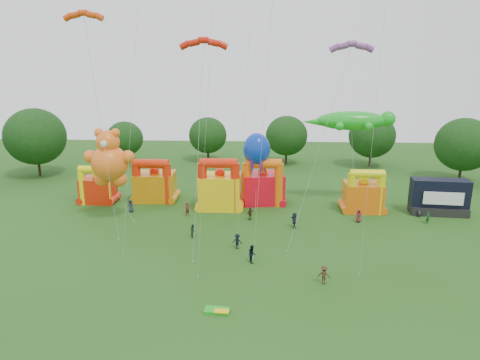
{
  "coord_description": "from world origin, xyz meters",
  "views": [
    {
      "loc": [
        2.91,
        -29.79,
        19.3
      ],
      "look_at": [
        0.46,
        18.0,
        6.34
      ],
      "focal_mm": 32.0,
      "sensor_mm": 36.0,
      "label": 1
    }
  ],
  "objects_px": {
    "stage_trailer": "(439,197)",
    "octopus_kite": "(257,154)",
    "bouncy_castle_0": "(97,188)",
    "spectator_4": "(250,213)",
    "spectator_0": "(131,206)",
    "bouncy_castle_2": "(220,189)",
    "gecko_kite": "(352,129)",
    "teddy_bear_kite": "(111,164)"
  },
  "relations": [
    {
      "from": "stage_trailer",
      "to": "gecko_kite",
      "type": "relative_size",
      "value": 0.56
    },
    {
      "from": "bouncy_castle_2",
      "to": "stage_trailer",
      "type": "xyz_separation_m",
      "value": [
        29.25,
        -0.68,
        -0.49
      ]
    },
    {
      "from": "stage_trailer",
      "to": "octopus_kite",
      "type": "height_order",
      "value": "octopus_kite"
    },
    {
      "from": "bouncy_castle_2",
      "to": "octopus_kite",
      "type": "height_order",
      "value": "octopus_kite"
    },
    {
      "from": "spectator_4",
      "to": "teddy_bear_kite",
      "type": "bearing_deg",
      "value": -38.65
    },
    {
      "from": "stage_trailer",
      "to": "spectator_0",
      "type": "bearing_deg",
      "value": -177.91
    },
    {
      "from": "octopus_kite",
      "to": "bouncy_castle_0",
      "type": "bearing_deg",
      "value": 179.83
    },
    {
      "from": "bouncy_castle_0",
      "to": "spectator_0",
      "type": "height_order",
      "value": "bouncy_castle_0"
    },
    {
      "from": "bouncy_castle_2",
      "to": "gecko_kite",
      "type": "bearing_deg",
      "value": 9.4
    },
    {
      "from": "bouncy_castle_0",
      "to": "gecko_kite",
      "type": "height_order",
      "value": "gecko_kite"
    },
    {
      "from": "bouncy_castle_0",
      "to": "spectator_0",
      "type": "distance_m",
      "value": 7.29
    },
    {
      "from": "gecko_kite",
      "to": "spectator_0",
      "type": "xyz_separation_m",
      "value": [
        -29.89,
        -5.16,
        -9.88
      ]
    },
    {
      "from": "teddy_bear_kite",
      "to": "octopus_kite",
      "type": "height_order",
      "value": "teddy_bear_kite"
    },
    {
      "from": "spectator_0",
      "to": "octopus_kite",
      "type": "bearing_deg",
      "value": 21.54
    },
    {
      "from": "spectator_0",
      "to": "spectator_4",
      "type": "height_order",
      "value": "spectator_4"
    },
    {
      "from": "bouncy_castle_2",
      "to": "spectator_4",
      "type": "distance_m",
      "value": 6.43
    },
    {
      "from": "teddy_bear_kite",
      "to": "gecko_kite",
      "type": "height_order",
      "value": "gecko_kite"
    },
    {
      "from": "gecko_kite",
      "to": "spectator_4",
      "type": "distance_m",
      "value": 18.44
    },
    {
      "from": "teddy_bear_kite",
      "to": "spectator_0",
      "type": "relative_size",
      "value": 6.85
    },
    {
      "from": "gecko_kite",
      "to": "spectator_0",
      "type": "height_order",
      "value": "gecko_kite"
    },
    {
      "from": "teddy_bear_kite",
      "to": "spectator_0",
      "type": "xyz_separation_m",
      "value": [
        1.18,
        3.04,
        -6.44
      ]
    },
    {
      "from": "bouncy_castle_2",
      "to": "spectator_0",
      "type": "distance_m",
      "value": 12.22
    },
    {
      "from": "spectator_0",
      "to": "teddy_bear_kite",
      "type": "bearing_deg",
      "value": -102.76
    },
    {
      "from": "stage_trailer",
      "to": "spectator_0",
      "type": "distance_m",
      "value": 41.17
    },
    {
      "from": "teddy_bear_kite",
      "to": "spectator_0",
      "type": "distance_m",
      "value": 7.22
    },
    {
      "from": "stage_trailer",
      "to": "gecko_kite",
      "type": "xyz_separation_m",
      "value": [
        -11.23,
        3.66,
        8.46
      ]
    },
    {
      "from": "stage_trailer",
      "to": "bouncy_castle_2",
      "type": "bearing_deg",
      "value": 178.67
    },
    {
      "from": "bouncy_castle_0",
      "to": "spectator_4",
      "type": "relative_size",
      "value": 3.24
    },
    {
      "from": "bouncy_castle_2",
      "to": "spectator_0",
      "type": "bearing_deg",
      "value": -169.6
    },
    {
      "from": "spectator_0",
      "to": "stage_trailer",
      "type": "bearing_deg",
      "value": 10.57
    },
    {
      "from": "spectator_4",
      "to": "bouncy_castle_0",
      "type": "bearing_deg",
      "value": -57.01
    },
    {
      "from": "bouncy_castle_0",
      "to": "gecko_kite",
      "type": "xyz_separation_m",
      "value": [
        35.87,
        1.19,
        8.57
      ]
    },
    {
      "from": "bouncy_castle_0",
      "to": "spectator_0",
      "type": "relative_size",
      "value": 3.26
    },
    {
      "from": "gecko_kite",
      "to": "spectator_4",
      "type": "bearing_deg",
      "value": -151.78
    },
    {
      "from": "octopus_kite",
      "to": "spectator_0",
      "type": "relative_size",
      "value": 5.96
    },
    {
      "from": "spectator_0",
      "to": "bouncy_castle_2",
      "type": "bearing_deg",
      "value": 18.88
    },
    {
      "from": "bouncy_castle_2",
      "to": "octopus_kite",
      "type": "relative_size",
      "value": 0.71
    },
    {
      "from": "teddy_bear_kite",
      "to": "octopus_kite",
      "type": "relative_size",
      "value": 1.15
    },
    {
      "from": "bouncy_castle_0",
      "to": "octopus_kite",
      "type": "xyz_separation_m",
      "value": [
        22.82,
        -0.07,
        5.27
      ]
    },
    {
      "from": "bouncy_castle_0",
      "to": "spectator_0",
      "type": "xyz_separation_m",
      "value": [
        5.97,
        -3.98,
        -1.31
      ]
    },
    {
      "from": "stage_trailer",
      "to": "octopus_kite",
      "type": "xyz_separation_m",
      "value": [
        -24.27,
        2.41,
        5.16
      ]
    },
    {
      "from": "bouncy_castle_2",
      "to": "spectator_4",
      "type": "bearing_deg",
      "value": -45.52
    }
  ]
}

